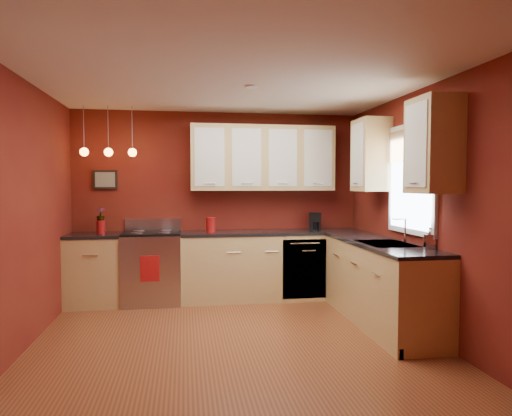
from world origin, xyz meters
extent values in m
plane|color=brown|center=(0.00, 0.00, 0.00)|extent=(4.20, 4.20, 0.00)
cube|color=beige|center=(0.00, 0.00, 2.60)|extent=(4.00, 4.20, 0.02)
cube|color=maroon|center=(0.00, 2.10, 1.30)|extent=(4.00, 0.02, 2.60)
cube|color=maroon|center=(0.00, -2.10, 1.30)|extent=(4.00, 0.02, 2.60)
cube|color=maroon|center=(-2.00, 0.00, 1.30)|extent=(0.02, 4.20, 2.60)
cube|color=maroon|center=(2.00, 0.00, 1.30)|extent=(0.02, 4.20, 2.60)
cube|color=tan|center=(-1.65, 1.80, 0.45)|extent=(0.70, 0.60, 0.90)
cube|color=tan|center=(0.73, 1.80, 0.45)|extent=(2.54, 0.60, 0.90)
cube|color=tan|center=(1.70, 0.45, 0.45)|extent=(0.60, 2.10, 0.90)
cube|color=black|center=(-1.65, 1.80, 0.92)|extent=(0.70, 0.62, 0.04)
cube|color=black|center=(0.73, 1.80, 0.92)|extent=(2.54, 0.62, 0.04)
cube|color=black|center=(1.70, 0.45, 0.92)|extent=(0.62, 2.10, 0.04)
cube|color=#ACACB0|center=(-0.92, 1.80, 0.46)|extent=(0.76, 0.64, 0.92)
cube|color=black|center=(-0.92, 1.50, 0.48)|extent=(0.55, 0.02, 0.32)
cylinder|color=#ACACB0|center=(-0.92, 1.49, 0.72)|extent=(0.60, 0.02, 0.02)
cube|color=black|center=(-0.92, 1.80, 0.94)|extent=(0.76, 0.60, 0.03)
cylinder|color=gray|center=(-1.10, 1.66, 0.95)|extent=(0.16, 0.16, 0.01)
cylinder|color=gray|center=(-0.74, 1.66, 0.95)|extent=(0.16, 0.16, 0.01)
cylinder|color=gray|center=(-1.10, 1.94, 0.95)|extent=(0.16, 0.16, 0.01)
cylinder|color=gray|center=(-0.74, 1.94, 0.95)|extent=(0.16, 0.16, 0.01)
cube|color=#ACACB0|center=(-0.92, 2.10, 1.03)|extent=(0.76, 0.04, 0.16)
cube|color=#ACACB0|center=(1.10, 1.51, 0.45)|extent=(0.60, 0.02, 0.80)
cube|color=gray|center=(1.70, 0.30, 0.92)|extent=(0.50, 0.70, 0.05)
cube|color=black|center=(1.70, 0.47, 0.91)|extent=(0.42, 0.30, 0.02)
cube|color=black|center=(1.70, 0.13, 0.91)|extent=(0.42, 0.30, 0.02)
cylinder|color=silver|center=(1.92, 0.30, 1.08)|extent=(0.02, 0.02, 0.28)
cylinder|color=silver|center=(1.85, 0.30, 1.21)|extent=(0.16, 0.02, 0.02)
cube|color=white|center=(1.98, 0.30, 1.65)|extent=(0.04, 1.02, 1.22)
cube|color=white|center=(1.97, 0.30, 1.65)|extent=(0.01, 0.90, 1.10)
cube|color=#9D794E|center=(1.95, 0.30, 2.02)|extent=(0.02, 0.96, 0.36)
cube|color=tan|center=(0.60, 1.93, 1.95)|extent=(2.00, 0.35, 0.90)
cube|color=tan|center=(1.82, 0.32, 1.95)|extent=(0.35, 1.95, 0.90)
cube|color=black|center=(-1.55, 2.08, 1.65)|extent=(0.32, 0.03, 0.26)
cylinder|color=gray|center=(-1.75, 1.75, 2.30)|extent=(0.01, 0.01, 0.60)
sphere|color=#FFA53F|center=(-1.75, 1.75, 2.00)|extent=(0.11, 0.11, 0.11)
cylinder|color=gray|center=(-1.45, 1.75, 2.30)|extent=(0.01, 0.01, 0.60)
sphere|color=#FFA53F|center=(-1.45, 1.75, 2.00)|extent=(0.11, 0.11, 0.11)
cylinder|color=gray|center=(-1.15, 1.75, 2.30)|extent=(0.01, 0.01, 0.60)
sphere|color=#FFA53F|center=(-1.15, 1.75, 2.00)|extent=(0.11, 0.11, 0.11)
cylinder|color=maroon|center=(-0.14, 1.76, 1.03)|extent=(0.12, 0.12, 0.19)
cylinder|color=maroon|center=(-0.14, 1.76, 1.13)|extent=(0.13, 0.13, 0.02)
cylinder|color=maroon|center=(-1.57, 1.82, 1.03)|extent=(0.11, 0.11, 0.17)
imported|color=maroon|center=(-1.57, 1.82, 1.19)|extent=(0.11, 0.11, 0.19)
cube|color=black|center=(1.35, 1.89, 1.06)|extent=(0.20, 0.18, 0.24)
cylinder|color=black|center=(1.35, 1.84, 1.00)|extent=(0.11, 0.11, 0.11)
imported|color=silver|center=(1.95, -0.15, 1.05)|extent=(0.12, 0.12, 0.22)
cube|color=maroon|center=(-0.93, 1.47, 0.52)|extent=(0.24, 0.02, 0.33)
camera|label=1|loc=(-0.49, -4.38, 1.59)|focal=32.00mm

